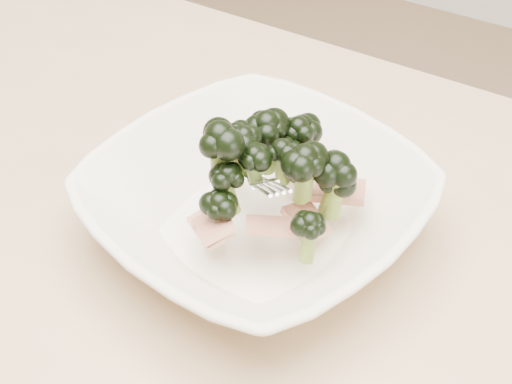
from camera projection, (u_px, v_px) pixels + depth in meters
dining_table at (199, 341)px, 0.67m from camera, size 1.20×0.80×0.75m
broccoli_dish at (259, 200)px, 0.62m from camera, size 0.33×0.33×0.13m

